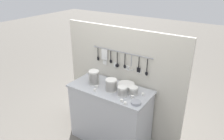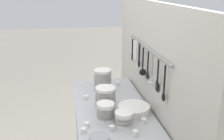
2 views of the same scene
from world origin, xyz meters
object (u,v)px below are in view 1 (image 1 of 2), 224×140
object	(u,v)px
cup_front_left	(137,88)
cup_back_right	(95,90)
cup_edge_near	(125,103)
cup_mid_row	(143,94)
cup_centre	(132,97)
cup_back_left	(122,101)
bowl_stack_wide_centre	(111,85)
bowl_stack_nested_right	(133,91)
steel_mixing_bowl	(136,103)
bowl_stack_short_front	(94,78)
cup_front_right	(93,76)
bowl_stack_tall_left	(122,91)
plate_stack	(126,85)
cup_beside_plates	(97,87)

from	to	relation	value
cup_front_left	cup_back_right	distance (m)	0.60
cup_edge_near	cup_mid_row	xyz separation A→B (m)	(0.09, 0.33, 0.00)
cup_centre	cup_mid_row	world-z (taller)	same
cup_back_left	bowl_stack_wide_centre	bearing A→B (deg)	148.04
bowl_stack_nested_right	steel_mixing_bowl	size ratio (longest dim) A/B	0.97
bowl_stack_short_front	cup_back_right	size ratio (longest dim) A/B	5.83
steel_mixing_bowl	cup_front_right	distance (m)	0.97
bowl_stack_tall_left	cup_front_right	world-z (taller)	bowl_stack_tall_left
bowl_stack_nested_right	cup_centre	world-z (taller)	bowl_stack_nested_right
plate_stack	cup_edge_near	bearing A→B (deg)	-61.22
cup_mid_row	cup_front_right	bearing A→B (deg)	175.90
bowl_stack_tall_left	cup_back_left	size ratio (longest dim) A/B	3.67
bowl_stack_nested_right	bowl_stack_tall_left	bearing A→B (deg)	-133.20
bowl_stack_wide_centre	cup_mid_row	bearing A→B (deg)	16.52
steel_mixing_bowl	cup_edge_near	size ratio (longest dim) A/B	3.56
cup_back_left	cup_mid_row	size ratio (longest dim) A/B	1.00
plate_stack	cup_back_right	world-z (taller)	plate_stack
bowl_stack_short_front	cup_beside_plates	size ratio (longest dim) A/B	5.83
cup_back_left	cup_mid_row	distance (m)	0.34
cup_edge_near	cup_back_right	bearing A→B (deg)	174.03
cup_back_left	bowl_stack_nested_right	bearing A→B (deg)	82.95
cup_beside_plates	cup_edge_near	bearing A→B (deg)	-14.64
bowl_stack_nested_right	cup_front_left	bearing A→B (deg)	96.72
cup_front_left	cup_beside_plates	distance (m)	0.58
cup_centre	plate_stack	bearing A→B (deg)	136.32
bowl_stack_tall_left	steel_mixing_bowl	bearing A→B (deg)	-17.43
bowl_stack_wide_centre	cup_mid_row	xyz separation A→B (m)	(0.43, 0.13, -0.07)
cup_beside_plates	bowl_stack_wide_centre	bearing A→B (deg)	12.93
cup_centre	cup_beside_plates	distance (m)	0.57
steel_mixing_bowl	cup_front_right	bearing A→B (deg)	161.93
bowl_stack_short_front	cup_edge_near	distance (m)	0.71
bowl_stack_wide_centre	steel_mixing_bowl	world-z (taller)	bowl_stack_wide_centre
cup_centre	cup_back_left	xyz separation A→B (m)	(-0.07, -0.16, 0.00)
bowl_stack_short_front	cup_beside_plates	distance (m)	0.15
plate_stack	cup_beside_plates	distance (m)	0.43
cup_front_left	cup_beside_plates	xyz separation A→B (m)	(-0.51, -0.28, 0.00)
bowl_stack_nested_right	cup_back_left	bearing A→B (deg)	-97.05
plate_stack	cup_edge_near	world-z (taller)	plate_stack
bowl_stack_short_front	bowl_stack_tall_left	xyz separation A→B (m)	(0.52, -0.05, -0.04)
bowl_stack_wide_centre	cup_beside_plates	bearing A→B (deg)	-167.07
cup_front_right	bowl_stack_short_front	bearing A→B (deg)	-48.53
bowl_stack_short_front	cup_edge_near	size ratio (longest dim) A/B	5.83
bowl_stack_short_front	steel_mixing_bowl	bearing A→B (deg)	-9.68
cup_back_left	cup_mid_row	bearing A→B (deg)	62.04
cup_back_right	cup_mid_row	bearing A→B (deg)	23.79
bowl_stack_nested_right	cup_edge_near	size ratio (longest dim) A/B	3.45
cup_back_right	cup_back_left	xyz separation A→B (m)	(0.45, -0.03, 0.00)
cup_back_right	cup_back_left	bearing A→B (deg)	-3.47
bowl_stack_tall_left	cup_front_right	size ratio (longest dim) A/B	3.67
steel_mixing_bowl	cup_back_left	xyz separation A→B (m)	(-0.18, -0.06, 0.00)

